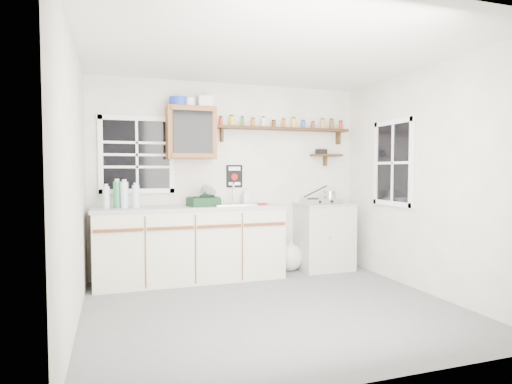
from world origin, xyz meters
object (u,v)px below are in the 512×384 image
right_cabinet (324,236)px  dish_rack (204,199)px  hotplate (321,201)px  main_cabinet (191,243)px  upper_cabinet (191,133)px  spice_shelf (284,128)px

right_cabinet → dish_rack: size_ratio=2.28×
hotplate → main_cabinet: bearing=176.5°
main_cabinet → dish_rack: dish_rack is taller
right_cabinet → upper_cabinet: (-1.80, 0.12, 1.37)m
dish_rack → hotplate: (1.62, 0.04, -0.06)m
upper_cabinet → dish_rack: (0.13, -0.18, -0.82)m
right_cabinet → spice_shelf: size_ratio=0.48×
right_cabinet → spice_shelf: (-0.51, 0.19, 1.48)m
upper_cabinet → hotplate: (1.75, -0.14, -0.88)m
main_cabinet → dish_rack: 0.57m
spice_shelf → dish_rack: size_ratio=4.79×
main_cabinet → upper_cabinet: 1.37m
main_cabinet → right_cabinet: 1.84m
main_cabinet → hotplate: (1.78, 0.01, 0.48)m
spice_shelf → dish_rack: 1.51m
upper_cabinet → spice_shelf: upper_cabinet is taller
main_cabinet → hotplate: 1.84m
dish_rack → spice_shelf: bearing=1.3°
main_cabinet → dish_rack: bearing=-13.3°
right_cabinet → hotplate: (-0.05, -0.02, 0.49)m
right_cabinet → dish_rack: (-1.67, -0.06, 0.55)m
right_cabinet → hotplate: hotplate is taller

